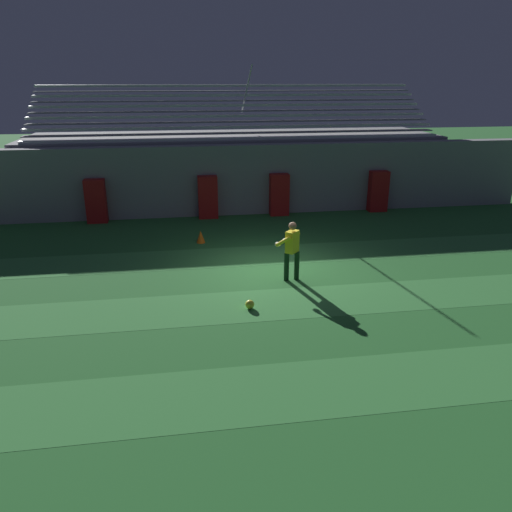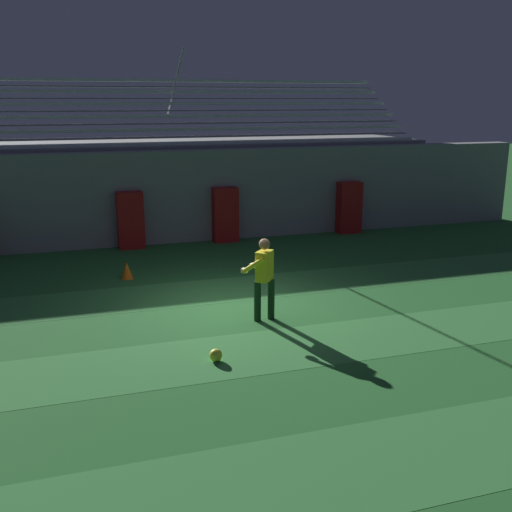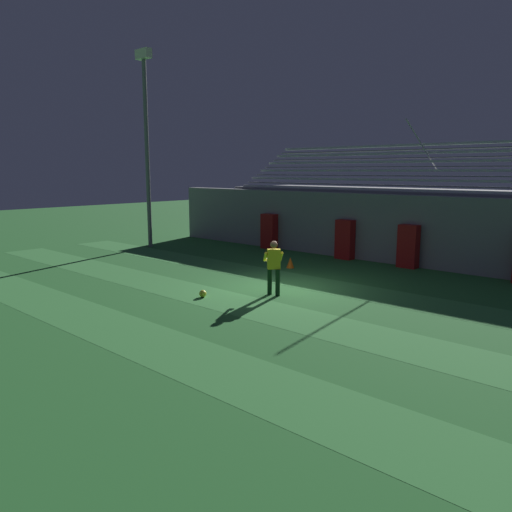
% 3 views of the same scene
% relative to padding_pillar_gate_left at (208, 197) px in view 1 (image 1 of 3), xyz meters
% --- Properties ---
extents(ground_plane, '(80.00, 80.00, 0.00)m').
position_rel_padding_pillar_gate_left_xyz_m(ground_plane, '(1.44, -5.95, -0.84)').
color(ground_plane, '#286B2D').
extents(turf_stripe_near, '(28.00, 1.80, 0.01)m').
position_rel_padding_pillar_gate_left_xyz_m(turf_stripe_near, '(1.44, -11.95, -0.84)').
color(turf_stripe_near, '#38843D').
rests_on(turf_stripe_near, ground).
extents(turf_stripe_mid, '(28.00, 1.80, 0.01)m').
position_rel_padding_pillar_gate_left_xyz_m(turf_stripe_mid, '(1.44, -8.34, -0.84)').
color(turf_stripe_mid, '#38843D').
rests_on(turf_stripe_mid, ground).
extents(turf_stripe_far, '(28.00, 1.80, 0.01)m').
position_rel_padding_pillar_gate_left_xyz_m(turf_stripe_far, '(1.44, -4.74, -0.84)').
color(turf_stripe_far, '#38843D').
rests_on(turf_stripe_far, ground).
extents(back_wall, '(24.00, 0.60, 2.80)m').
position_rel_padding_pillar_gate_left_xyz_m(back_wall, '(1.44, 0.55, 0.56)').
color(back_wall, gray).
rests_on(back_wall, ground).
extents(padding_pillar_gate_left, '(0.76, 0.44, 1.68)m').
position_rel_padding_pillar_gate_left_xyz_m(padding_pillar_gate_left, '(0.00, 0.00, 0.00)').
color(padding_pillar_gate_left, maroon).
rests_on(padding_pillar_gate_left, ground).
extents(padding_pillar_gate_right, '(0.76, 0.44, 1.68)m').
position_rel_padding_pillar_gate_left_xyz_m(padding_pillar_gate_right, '(2.88, 0.00, 0.00)').
color(padding_pillar_gate_right, maroon).
rests_on(padding_pillar_gate_right, ground).
extents(padding_pillar_far_left, '(0.76, 0.44, 1.68)m').
position_rel_padding_pillar_gate_left_xyz_m(padding_pillar_far_left, '(-4.29, 0.00, 0.00)').
color(padding_pillar_far_left, maroon).
rests_on(padding_pillar_far_left, ground).
extents(padding_pillar_far_right, '(0.76, 0.44, 1.68)m').
position_rel_padding_pillar_gate_left_xyz_m(padding_pillar_far_right, '(7.09, 0.00, 0.00)').
color(padding_pillar_far_right, maroon).
rests_on(padding_pillar_far_right, ground).
extents(bleacher_stand, '(18.00, 4.75, 5.83)m').
position_rel_padding_pillar_gate_left_xyz_m(bleacher_stand, '(1.44, 3.24, 0.67)').
color(bleacher_stand, gray).
rests_on(bleacher_stand, ground).
extents(goalkeeper, '(0.74, 0.74, 1.67)m').
position_rel_padding_pillar_gate_left_xyz_m(goalkeeper, '(1.84, -6.87, 0.11)').
color(goalkeeper, '#143319').
rests_on(goalkeeper, ground).
extents(soccer_ball, '(0.22, 0.22, 0.22)m').
position_rel_padding_pillar_gate_left_xyz_m(soccer_ball, '(0.45, -8.51, -0.73)').
color(soccer_ball, yellow).
rests_on(soccer_ball, ground).
extents(traffic_cone, '(0.30, 0.30, 0.42)m').
position_rel_padding_pillar_gate_left_xyz_m(traffic_cone, '(-0.46, -3.15, -0.63)').
color(traffic_cone, orange).
rests_on(traffic_cone, ground).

